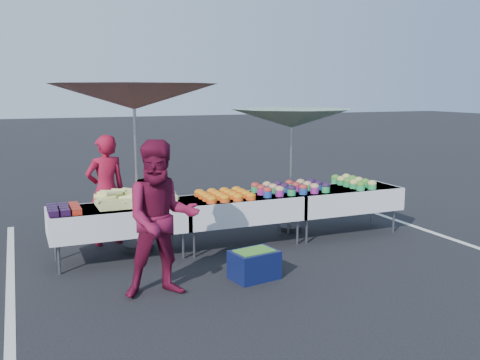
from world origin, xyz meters
name	(u,v)px	position (x,y,z in m)	size (l,w,h in m)	color
ground	(240,245)	(0.00, 0.00, 0.00)	(80.00, 80.00, 0.00)	black
stripe_left	(10,273)	(-3.20, 0.00, 0.00)	(0.10, 5.00, 0.00)	silver
stripe_right	(409,225)	(3.20, 0.00, 0.00)	(0.10, 5.00, 0.00)	silver
table_left	(119,219)	(-1.80, 0.00, 0.58)	(1.86, 0.81, 0.75)	white
table_center	(240,207)	(0.00, 0.00, 0.58)	(1.86, 0.81, 0.75)	white
table_right	(342,198)	(1.80, 0.00, 0.58)	(1.86, 0.81, 0.75)	white
berry_punnets	(64,209)	(-2.51, -0.06, 0.79)	(0.40, 0.54, 0.08)	black
corn_pile	(136,198)	(-1.55, 0.04, 0.84)	(1.16, 0.57, 0.26)	#D5DB70
plastic_bags	(145,207)	(-1.50, -0.30, 0.78)	(0.30, 0.25, 0.05)	white
carrot_bowls	(225,195)	(-0.25, -0.01, 0.80)	(0.75, 0.69, 0.11)	#EB541A
potato_cups	(291,187)	(0.85, 0.00, 0.83)	(1.14, 0.58, 0.16)	#204598
bean_baskets	(353,182)	(2.06, 0.08, 0.82)	(0.36, 0.86, 0.15)	green
vendor	(106,190)	(-1.83, 0.84, 0.83)	(0.61, 0.40, 1.67)	maroon
customer	(161,219)	(-1.58, -1.48, 0.89)	(0.87, 0.67, 1.78)	maroon
umbrella_left	(134,98)	(-1.45, 0.40, 2.21)	(2.94, 2.94, 2.43)	black
umbrella_right	(292,119)	(1.12, 0.50, 1.85)	(2.45, 2.45, 2.04)	black
storage_bin	(254,264)	(-0.40, -1.40, 0.19)	(0.62, 0.50, 0.36)	#0D1542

